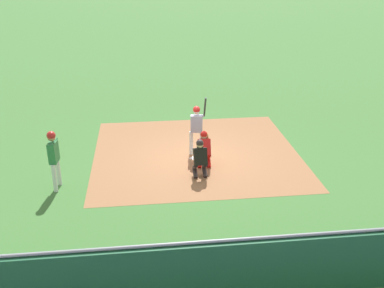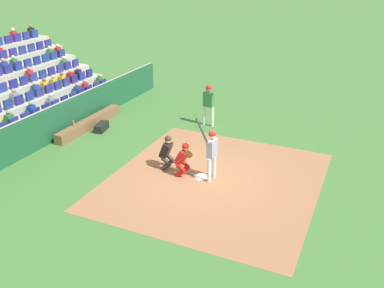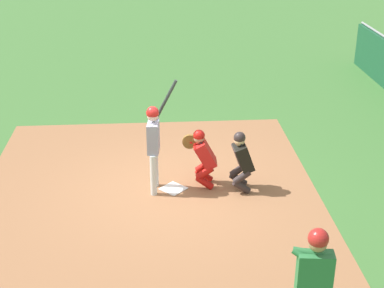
{
  "view_description": "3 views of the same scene",
  "coord_description": "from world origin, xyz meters",
  "px_view_note": "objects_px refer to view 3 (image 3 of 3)",
  "views": [
    {
      "loc": [
        -1.84,
        -13.97,
        6.69
      ],
      "look_at": [
        -0.34,
        -1.19,
        1.09
      ],
      "focal_mm": 41.14,
      "sensor_mm": 36.0,
      "label": 1
    },
    {
      "loc": [
        11.71,
        4.92,
        7.03
      ],
      "look_at": [
        0.18,
        -0.27,
        1.28
      ],
      "focal_mm": 39.04,
      "sensor_mm": 36.0,
      "label": 2
    },
    {
      "loc": [
        -10.35,
        0.35,
        5.69
      ],
      "look_at": [
        0.3,
        -0.41,
        0.88
      ],
      "focal_mm": 53.59,
      "sensor_mm": 36.0,
      "label": 3
    }
  ],
  "objects_px": {
    "catcher_crouching": "(203,154)",
    "home_plate_umpire": "(241,158)",
    "batter_at_plate": "(154,139)",
    "on_deck_batter": "(314,278)",
    "home_plate_marker": "(173,189)"
  },
  "relations": [
    {
      "from": "catcher_crouching",
      "to": "home_plate_umpire",
      "type": "distance_m",
      "value": 0.8
    },
    {
      "from": "catcher_crouching",
      "to": "home_plate_umpire",
      "type": "bearing_deg",
      "value": -107.98
    },
    {
      "from": "batter_at_plate",
      "to": "home_plate_umpire",
      "type": "xyz_separation_m",
      "value": [
        -0.11,
        -1.74,
        -0.43
      ]
    },
    {
      "from": "catcher_crouching",
      "to": "home_plate_umpire",
      "type": "relative_size",
      "value": 0.97
    },
    {
      "from": "home_plate_umpire",
      "to": "on_deck_batter",
      "type": "distance_m",
      "value": 4.5
    },
    {
      "from": "home_plate_marker",
      "to": "on_deck_batter",
      "type": "relative_size",
      "value": 0.23
    },
    {
      "from": "catcher_crouching",
      "to": "batter_at_plate",
      "type": "bearing_deg",
      "value": 97.84
    },
    {
      "from": "home_plate_marker",
      "to": "home_plate_umpire",
      "type": "bearing_deg",
      "value": -94.35
    },
    {
      "from": "home_plate_marker",
      "to": "home_plate_umpire",
      "type": "relative_size",
      "value": 0.34
    },
    {
      "from": "catcher_crouching",
      "to": "on_deck_batter",
      "type": "bearing_deg",
      "value": -168.07
    },
    {
      "from": "catcher_crouching",
      "to": "on_deck_batter",
      "type": "height_order",
      "value": "on_deck_batter"
    },
    {
      "from": "batter_at_plate",
      "to": "catcher_crouching",
      "type": "relative_size",
      "value": 1.8
    },
    {
      "from": "home_plate_marker",
      "to": "catcher_crouching",
      "type": "height_order",
      "value": "catcher_crouching"
    },
    {
      "from": "batter_at_plate",
      "to": "home_plate_marker",
      "type": "bearing_deg",
      "value": -91.13
    },
    {
      "from": "home_plate_marker",
      "to": "batter_at_plate",
      "type": "relative_size",
      "value": 0.19
    }
  ]
}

